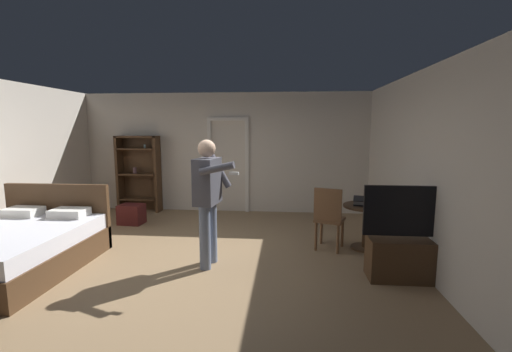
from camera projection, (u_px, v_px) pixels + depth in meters
The scene contains 13 objects.
ground_plane at pixel (188, 261), 4.88m from camera, with size 7.03×7.03×0.00m, color #997A56.
wall_back at pixel (225, 153), 7.70m from camera, with size 6.63×0.12×2.67m, color silver.
wall_right at pixel (430, 171), 4.41m from camera, with size 0.12×6.22×2.67m, color silver.
doorway_frame at pixel (228, 158), 7.63m from camera, with size 0.93×0.08×2.13m.
bed at pixel (15, 248), 4.54m from camera, with size 1.69×2.04×1.02m.
bookshelf at pixel (139, 170), 7.71m from camera, with size 0.95×0.32×1.72m.
tv_flatscreen at pixel (406, 251), 4.23m from camera, with size 1.08×0.40×1.20m.
side_table at pixel (365, 219), 5.31m from camera, with size 0.70×0.70×0.70m.
laptop at pixel (364, 202), 5.23m from camera, with size 0.38×0.39×0.15m.
bottle_on_table at pixel (377, 200), 5.17m from camera, with size 0.06×0.06×0.25m.
wooden_chair at pixel (329, 216), 5.23m from camera, with size 0.54×0.54×0.99m.
person_blue_shirt at pixel (208, 193), 4.58m from camera, with size 0.64×0.67×1.74m.
suitcase_dark at pixel (132, 214), 6.73m from camera, with size 0.46×0.35×0.39m, color #4C1919.
Camera 1 is at (1.40, -4.56, 1.89)m, focal length 23.81 mm.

